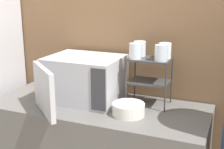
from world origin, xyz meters
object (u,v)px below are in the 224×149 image
at_px(microwave, 83,79).
at_px(glass_back_right, 165,51).
at_px(bowl, 129,109).
at_px(glass_front_right, 161,53).
at_px(glass_front_left, 135,51).
at_px(glass_back_left, 140,49).
at_px(dish_rack, 149,72).

distance_m(microwave, glass_back_right, 0.61).
xyz_separation_m(glass_back_right, bowl, (-0.16, -0.27, -0.34)).
distance_m(glass_front_right, bowl, 0.42).
distance_m(glass_front_left, bowl, 0.39).
xyz_separation_m(glass_front_left, bowl, (0.02, -0.18, -0.34)).
bearing_deg(glass_back_left, glass_front_left, -89.92).
xyz_separation_m(glass_back_left, bowl, (0.02, -0.28, -0.34)).
height_order(glass_front_left, bowl, glass_front_left).
bearing_deg(glass_back_right, microwave, -166.24).
relative_size(glass_back_right, glass_back_left, 1.00).
distance_m(microwave, glass_front_right, 0.59).
distance_m(dish_rack, bowl, 0.31).
xyz_separation_m(microwave, glass_back_left, (0.37, 0.14, 0.22)).
bearing_deg(microwave, bowl, -19.27).
bearing_deg(glass_front_right, bowl, -128.26).
relative_size(dish_rack, glass_front_left, 3.14).
distance_m(microwave, dish_rack, 0.48).
relative_size(microwave, glass_back_right, 6.63).
distance_m(glass_back_left, bowl, 0.44).
height_order(microwave, dish_rack, dish_rack).
bearing_deg(glass_back_right, bowl, -119.74).
height_order(glass_front_left, glass_back_right, same).
relative_size(glass_front_left, glass_front_right, 1.00).
xyz_separation_m(glass_front_left, glass_front_right, (0.17, 0.01, 0.00)).
relative_size(microwave, glass_front_left, 6.63).
distance_m(dish_rack, glass_back_left, 0.18).
height_order(glass_back_left, bowl, glass_back_left).
bearing_deg(glass_back_right, glass_front_left, -153.11).
height_order(dish_rack, glass_back_right, glass_back_right).
relative_size(microwave, glass_back_left, 6.63).
bearing_deg(microwave, glass_front_right, 5.48).
relative_size(glass_front_left, glass_back_left, 1.00).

